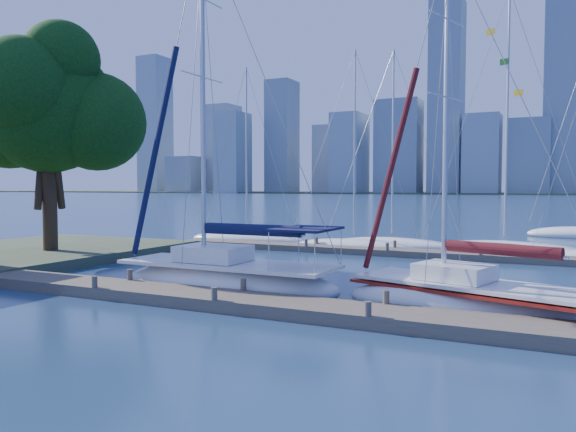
% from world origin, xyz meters
% --- Properties ---
extents(ground, '(700.00, 700.00, 0.00)m').
position_xyz_m(ground, '(0.00, 0.00, 0.00)').
color(ground, navy).
rests_on(ground, ground).
extents(near_dock, '(26.00, 2.00, 0.40)m').
position_xyz_m(near_dock, '(0.00, 0.00, 0.20)').
color(near_dock, '#4B4137').
rests_on(near_dock, ground).
extents(far_dock, '(30.00, 1.80, 0.36)m').
position_xyz_m(far_dock, '(2.00, 16.00, 0.18)').
color(far_dock, '#4B4137').
rests_on(far_dock, ground).
extents(far_shore, '(800.00, 100.00, 1.50)m').
position_xyz_m(far_shore, '(0.00, 320.00, 0.00)').
color(far_shore, '#38472D').
rests_on(far_shore, ground).
extents(tree, '(9.55, 8.70, 12.49)m').
position_xyz_m(tree, '(-15.11, 6.09, 8.36)').
color(tree, '#2F2115').
rests_on(tree, ground).
extents(sailboat_navy, '(9.18, 3.10, 14.54)m').
position_xyz_m(sailboat_navy, '(-1.63, 2.49, 1.09)').
color(sailboat_navy, white).
rests_on(sailboat_navy, ground).
extents(sailboat_maroon, '(8.37, 4.76, 12.19)m').
position_xyz_m(sailboat_maroon, '(7.20, 2.72, 0.96)').
color(sailboat_maroon, white).
rests_on(sailboat_maroon, ground).
extents(bg_boat_0, '(9.26, 4.69, 12.59)m').
position_xyz_m(bg_boat_0, '(-10.06, 18.55, 0.26)').
color(bg_boat_0, white).
rests_on(bg_boat_0, ground).
extents(bg_boat_1, '(8.01, 4.88, 12.65)m').
position_xyz_m(bg_boat_1, '(-1.79, 17.57, 0.24)').
color(bg_boat_1, white).
rests_on(bg_boat_1, ground).
extents(bg_boat_2, '(8.49, 4.51, 12.75)m').
position_xyz_m(bg_boat_2, '(0.28, 18.81, 0.26)').
color(bg_boat_2, white).
rests_on(bg_boat_2, ground).
extents(bg_boat_3, '(9.25, 2.68, 15.48)m').
position_xyz_m(bg_boat_3, '(6.89, 18.90, 0.29)').
color(bg_boat_3, white).
rests_on(bg_boat_3, ground).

